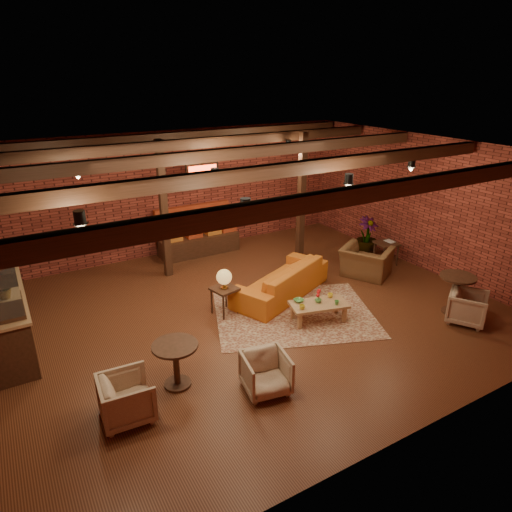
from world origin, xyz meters
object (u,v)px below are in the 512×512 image
round_table_left (176,358)px  side_table_book (387,244)px  side_table_lamp (224,280)px  armchair_b (266,371)px  armchair_a (127,396)px  sofa (281,279)px  plant_tall (371,199)px  round_table_right (456,288)px  armchair_right (366,257)px  coffee_table (318,305)px  armchair_far (468,306)px

round_table_left → side_table_book: 6.61m
side_table_lamp → armchair_b: side_table_lamp is taller
round_table_left → armchair_a: 0.93m
sofa → side_table_book: (3.24, 0.13, 0.16)m
plant_tall → side_table_lamp: bearing=-168.2°
armchair_b → armchair_a: bearing=176.8°
side_table_lamp → plant_tall: bearing=11.8°
round_table_left → round_table_right: size_ratio=0.90×
armchair_a → side_table_lamp: bearing=-47.9°
sofa → side_table_book: bearing=158.6°
side_table_book → plant_tall: size_ratio=0.19×
armchair_right → sofa: bearing=57.3°
armchair_a → armchair_b: 2.04m
round_table_left → side_table_lamp: bearing=45.1°
round_table_left → round_table_right: (5.67, -0.62, 0.05)m
armchair_a → armchair_b: armchair_a is taller
coffee_table → round_table_left: (-3.10, -0.50, 0.16)m
coffee_table → armchair_far: (2.47, -1.49, 0.01)m
armchair_right → armchair_b: bearing=91.2°
armchair_a → armchair_far: (6.43, -0.66, -0.01)m
armchair_right → side_table_book: armchair_right is taller
side_table_book → side_table_lamp: bearing=-176.7°
side_table_lamp → armchair_far: (3.92, -2.65, -0.39)m
side_table_lamp → sofa: bearing=5.5°
sofa → round_table_left: size_ratio=3.39×
armchair_b → armchair_far: size_ratio=0.98×
round_table_left → armchair_far: round_table_left is taller
armchair_a → plant_tall: 7.86m
armchair_a → armchair_right: (6.24, 1.96, 0.11)m
coffee_table → armchair_right: (2.28, 1.14, 0.14)m
side_table_book → armchair_far: 3.02m
armchair_far → armchair_a: bearing=142.3°
armchair_far → round_table_left: bearing=138.1°
coffee_table → side_table_book: bearing=24.0°
sofa → side_table_lamp: (-1.43, -0.14, 0.37)m
round_table_left → round_table_right: bearing=-6.2°
side_table_lamp → armchair_a: side_table_lamp is taller
armchair_b → side_table_book: 5.87m
armchair_b → coffee_table: bearing=43.2°
coffee_table → side_table_lamp: 1.90m
armchair_a → armchair_far: size_ratio=1.04×
side_table_book → armchair_a: bearing=-162.5°
armchair_far → plant_tall: (0.75, 3.63, 1.19)m
armchair_right → round_table_right: bearing=158.9°
coffee_table → side_table_book: coffee_table is taller
sofa → armchair_far: sofa is taller
armchair_far → side_table_lamp: bearing=114.1°
round_table_left → armchair_right: bearing=16.9°
side_table_book → round_table_right: round_table_right is taller
side_table_lamp → round_table_left: side_table_lamp is taller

